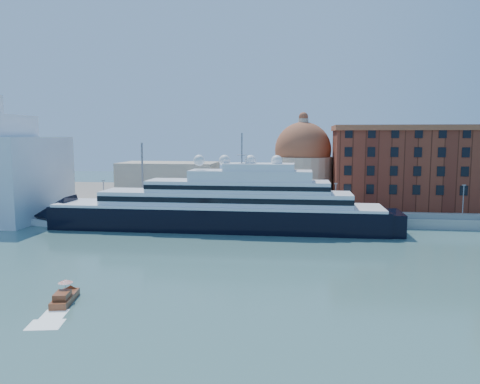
# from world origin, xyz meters

# --- Properties ---
(ground) EXTENTS (400.00, 400.00, 0.00)m
(ground) POSITION_xyz_m (0.00, 0.00, 0.00)
(ground) COLOR #3B6766
(ground) RESTS_ON ground
(quay) EXTENTS (180.00, 10.00, 2.50)m
(quay) POSITION_xyz_m (0.00, 34.00, 1.25)
(quay) COLOR gray
(quay) RESTS_ON ground
(land) EXTENTS (260.00, 72.00, 2.00)m
(land) POSITION_xyz_m (0.00, 75.00, 1.00)
(land) COLOR slate
(land) RESTS_ON ground
(quay_fence) EXTENTS (180.00, 0.10, 1.20)m
(quay_fence) POSITION_xyz_m (0.00, 29.50, 3.10)
(quay_fence) COLOR slate
(quay_fence) RESTS_ON quay
(superyacht) EXTENTS (89.60, 12.42, 26.78)m
(superyacht) POSITION_xyz_m (-0.89, 23.00, 4.62)
(superyacht) COLOR black
(superyacht) RESTS_ON ground
(service_barge) EXTENTS (14.17, 7.42, 3.04)m
(service_barge) POSITION_xyz_m (-38.57, 22.35, 0.87)
(service_barge) COLOR white
(service_barge) RESTS_ON ground
(water_taxi) EXTENTS (3.40, 6.85, 3.11)m
(water_taxi) POSITION_xyz_m (-9.81, -28.62, 0.75)
(water_taxi) COLOR brown
(water_taxi) RESTS_ON ground
(warehouse) EXTENTS (43.00, 19.00, 23.25)m
(warehouse) POSITION_xyz_m (52.00, 52.00, 13.79)
(warehouse) COLOR maroon
(warehouse) RESTS_ON land
(church) EXTENTS (66.00, 18.00, 25.50)m
(church) POSITION_xyz_m (6.39, 57.72, 10.91)
(church) COLOR beige
(church) RESTS_ON land
(lamp_posts) EXTENTS (120.80, 2.40, 18.00)m
(lamp_posts) POSITION_xyz_m (-12.67, 32.27, 9.84)
(lamp_posts) COLOR slate
(lamp_posts) RESTS_ON quay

